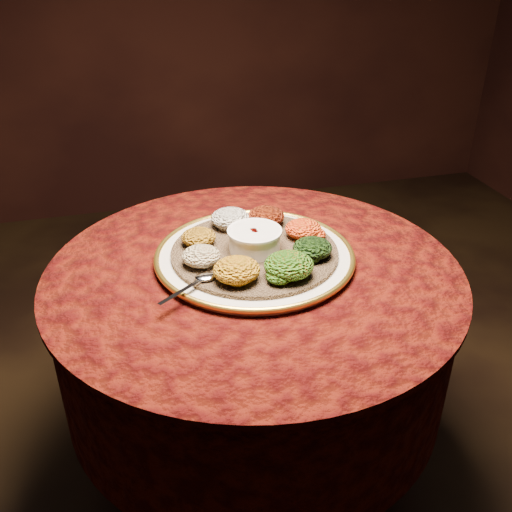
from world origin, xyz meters
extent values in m
plane|color=black|center=(0.00, 0.00, 0.00)|extent=(4.00, 4.00, 0.00)
cylinder|color=black|center=(0.00, 0.00, 0.02)|extent=(0.44, 0.44, 0.04)
cylinder|color=black|center=(0.00, 0.00, 0.34)|extent=(0.12, 0.12, 0.68)
cylinder|color=black|center=(0.00, 0.00, 0.70)|extent=(0.80, 0.80, 0.04)
cylinder|color=#3E0C05|center=(0.00, 0.00, 0.56)|extent=(0.93, 0.93, 0.34)
cylinder|color=#3E0C05|center=(0.00, 0.00, 0.73)|extent=(0.96, 0.96, 0.01)
cylinder|color=beige|center=(0.01, 0.03, 0.74)|extent=(0.52, 0.52, 0.02)
torus|color=gold|center=(0.01, 0.03, 0.75)|extent=(0.47, 0.47, 0.01)
cylinder|color=brown|center=(0.01, 0.03, 0.76)|extent=(0.48, 0.48, 0.01)
cylinder|color=white|center=(0.01, 0.03, 0.79)|extent=(0.12, 0.12, 0.05)
cylinder|color=white|center=(0.01, 0.03, 0.81)|extent=(0.13, 0.13, 0.01)
cylinder|color=#4F0A03|center=(0.01, 0.03, 0.80)|extent=(0.10, 0.10, 0.01)
ellipsoid|color=silver|center=(-0.12, -0.06, 0.77)|extent=(0.05, 0.03, 0.01)
cube|color=silver|center=(-0.18, -0.10, 0.77)|extent=(0.11, 0.08, 0.00)
ellipsoid|color=beige|center=(-0.02, 0.17, 0.79)|extent=(0.10, 0.09, 0.05)
ellipsoid|color=black|center=(0.07, 0.15, 0.78)|extent=(0.09, 0.09, 0.05)
ellipsoid|color=#C38A10|center=(0.14, 0.07, 0.78)|extent=(0.09, 0.08, 0.04)
ellipsoid|color=black|center=(0.13, -0.03, 0.78)|extent=(0.09, 0.09, 0.04)
ellipsoid|color=#AF2D0B|center=(0.05, -0.09, 0.79)|extent=(0.11, 0.10, 0.05)
ellipsoid|color=#AE660F|center=(-0.06, -0.08, 0.79)|extent=(0.10, 0.10, 0.05)
ellipsoid|color=maroon|center=(-0.12, 0.00, 0.78)|extent=(0.09, 0.08, 0.04)
ellipsoid|color=#9D6713|center=(-0.11, 0.09, 0.78)|extent=(0.08, 0.08, 0.04)
camera|label=1|loc=(-0.29, -1.09, 1.41)|focal=40.00mm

